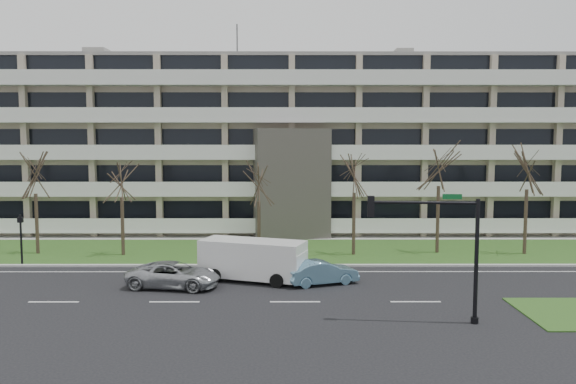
{
  "coord_description": "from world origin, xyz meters",
  "views": [
    {
      "loc": [
        -0.41,
        -27.26,
        7.93
      ],
      "look_at": [
        -0.33,
        10.0,
        4.6
      ],
      "focal_mm": 35.0,
      "sensor_mm": 36.0,
      "label": 1
    }
  ],
  "objects_px": {
    "white_van": "(254,257)",
    "pedestrian_signal": "(21,233)",
    "blue_sedan": "(322,272)",
    "silver_pickup": "(174,275)",
    "traffic_signal": "(439,240)"
  },
  "relations": [
    {
      "from": "white_van",
      "to": "pedestrian_signal",
      "type": "relative_size",
      "value": 1.92
    },
    {
      "from": "traffic_signal",
      "to": "pedestrian_signal",
      "type": "relative_size",
      "value": 1.72
    },
    {
      "from": "white_van",
      "to": "silver_pickup",
      "type": "bearing_deg",
      "value": -140.88
    },
    {
      "from": "white_van",
      "to": "traffic_signal",
      "type": "height_order",
      "value": "traffic_signal"
    },
    {
      "from": "silver_pickup",
      "to": "traffic_signal",
      "type": "bearing_deg",
      "value": -106.09
    },
    {
      "from": "blue_sedan",
      "to": "pedestrian_signal",
      "type": "bearing_deg",
      "value": 56.06
    },
    {
      "from": "pedestrian_signal",
      "to": "blue_sedan",
      "type": "bearing_deg",
      "value": -13.6
    },
    {
      "from": "silver_pickup",
      "to": "pedestrian_signal",
      "type": "distance_m",
      "value": 12.25
    },
    {
      "from": "white_van",
      "to": "traffic_signal",
      "type": "distance_m",
      "value": 11.6
    },
    {
      "from": "silver_pickup",
      "to": "white_van",
      "type": "bearing_deg",
      "value": -61.01
    },
    {
      "from": "silver_pickup",
      "to": "pedestrian_signal",
      "type": "xyz_separation_m",
      "value": [
        -10.87,
        5.47,
        1.41
      ]
    },
    {
      "from": "pedestrian_signal",
      "to": "traffic_signal",
      "type": "bearing_deg",
      "value": -25.27
    },
    {
      "from": "traffic_signal",
      "to": "pedestrian_signal",
      "type": "bearing_deg",
      "value": 159.7
    },
    {
      "from": "silver_pickup",
      "to": "blue_sedan",
      "type": "bearing_deg",
      "value": -76.24
    },
    {
      "from": "traffic_signal",
      "to": "pedestrian_signal",
      "type": "distance_m",
      "value": 26.34
    }
  ]
}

